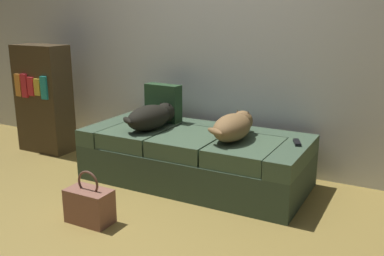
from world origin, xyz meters
name	(u,v)px	position (x,y,z in m)	size (l,w,h in m)	color
ground_plane	(115,238)	(0.00, 0.00, 0.00)	(10.00, 10.00, 0.00)	olive
back_wall	(226,14)	(0.00, 1.70, 1.40)	(6.40, 0.10, 2.80)	silver
couch	(195,157)	(0.00, 1.10, 0.22)	(1.88, 0.84, 0.44)	#334635
dog_dark	(152,117)	(-0.38, 1.03, 0.55)	(0.33, 0.62, 0.21)	black
dog_tan	(234,126)	(0.36, 1.07, 0.54)	(0.27, 0.62, 0.21)	olive
tv_remote	(297,142)	(0.84, 1.18, 0.45)	(0.04, 0.15, 0.02)	black
throw_pillow	(163,103)	(-0.45, 1.32, 0.61)	(0.34, 0.12, 0.34)	#244124
handbag	(89,205)	(-0.29, 0.10, 0.13)	(0.32, 0.18, 0.38)	#8B5846
bookshelf	(44,99)	(-1.79, 1.15, 0.55)	(0.56, 0.30, 1.10)	#41321D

